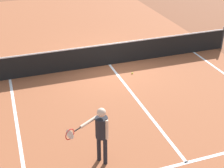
% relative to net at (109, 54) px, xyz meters
% --- Properties ---
extents(ground_plane, '(60.00, 60.00, 0.00)m').
position_rel_net_xyz_m(ground_plane, '(0.00, 0.00, -0.49)').
color(ground_plane, brown).
extents(court_surface_inbounds, '(10.62, 24.40, 0.00)m').
position_rel_net_xyz_m(court_surface_inbounds, '(0.00, 0.00, -0.49)').
color(court_surface_inbounds, '#9E5433').
rests_on(court_surface_inbounds, ground_plane).
extents(line_service_near, '(8.22, 0.10, 0.01)m').
position_rel_net_xyz_m(line_service_near, '(0.00, -6.40, -0.49)').
color(line_service_near, white).
rests_on(line_service_near, ground_plane).
extents(line_center_service, '(0.10, 6.40, 0.01)m').
position_rel_net_xyz_m(line_center_service, '(0.00, -3.20, -0.49)').
color(line_center_service, white).
rests_on(line_center_service, ground_plane).
extents(net, '(11.27, 0.09, 1.07)m').
position_rel_net_xyz_m(net, '(0.00, 0.00, 0.00)').
color(net, '#33383D').
rests_on(net, ground_plane).
extents(player_near, '(1.15, 0.62, 1.68)m').
position_rel_net_xyz_m(player_near, '(-2.13, -5.63, 0.55)').
color(player_near, black).
rests_on(player_near, ground_plane).
extents(tennis_ball_near_net, '(0.07, 0.07, 0.07)m').
position_rel_net_xyz_m(tennis_ball_near_net, '(0.59, -1.12, -0.46)').
color(tennis_ball_near_net, '#CCE033').
rests_on(tennis_ball_near_net, ground_plane).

